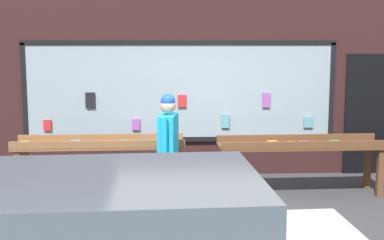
{
  "coord_description": "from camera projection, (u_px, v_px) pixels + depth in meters",
  "views": [
    {
      "loc": [
        -0.51,
        -6.8,
        2.34
      ],
      "look_at": [
        -0.15,
        0.85,
        1.19
      ],
      "focal_mm": 50.0,
      "sensor_mm": 36.0,
      "label": 1
    }
  ],
  "objects": [
    {
      "name": "display_table_right",
      "position": [
        301.0,
        149.0,
        8.09
      ],
      "size": [
        2.52,
        0.7,
        0.87
      ],
      "color": "brown",
      "rests_on": "ground_plane"
    },
    {
      "name": "small_dog",
      "position": [
        208.0,
        193.0,
        7.32
      ],
      "size": [
        0.27,
        0.53,
        0.39
      ],
      "rotation": [
        0.0,
        0.0,
        1.35
      ],
      "color": "white",
      "rests_on": "ground_plane"
    },
    {
      "name": "shopfront_facade",
      "position": [
        198.0,
        73.0,
        9.19
      ],
      "size": [
        8.6,
        0.29,
        3.58
      ],
      "color": "#331919",
      "rests_on": "ground_plane"
    },
    {
      "name": "ground_plane",
      "position": [
        206.0,
        218.0,
        7.09
      ],
      "size": [
        40.0,
        40.0,
        0.0
      ],
      "primitive_type": "plane",
      "color": "#38383A"
    },
    {
      "name": "person_browsing",
      "position": [
        168.0,
        143.0,
        7.34
      ],
      "size": [
        0.3,
        0.64,
        1.61
      ],
      "rotation": [
        0.0,
        0.0,
        1.38
      ],
      "color": "#2D334C",
      "rests_on": "ground_plane"
    },
    {
      "name": "display_table_left",
      "position": [
        100.0,
        149.0,
        7.94
      ],
      "size": [
        2.52,
        0.66,
        0.91
      ],
      "color": "brown",
      "rests_on": "ground_plane"
    }
  ]
}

